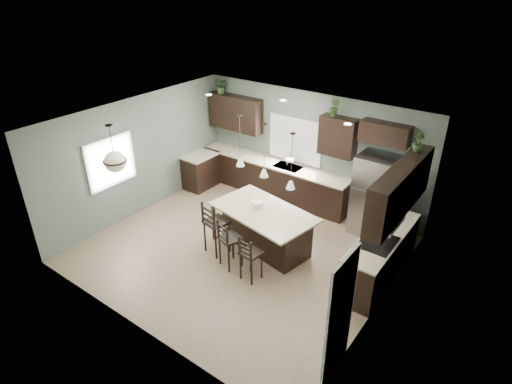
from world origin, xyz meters
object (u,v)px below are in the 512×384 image
(bar_stool_right, at_px, (251,257))
(plant_back_left, at_px, (221,86))
(kitchen_island, at_px, (263,230))
(bar_stool_center, at_px, (231,243))
(refrigerator, at_px, (376,196))
(serving_dish, at_px, (257,204))
(bar_stool_left, at_px, (217,227))

(bar_stool_right, xyz_separation_m, plant_back_left, (-3.31, 3.18, 2.12))
(kitchen_island, height_order, bar_stool_center, bar_stool_center)
(refrigerator, relative_size, kitchen_island, 0.87)
(bar_stool_center, bearing_deg, serving_dish, 107.53)
(refrigerator, bearing_deg, kitchen_island, -129.10)
(kitchen_island, height_order, bar_stool_right, bar_stool_right)
(refrigerator, distance_m, serving_dish, 2.64)
(kitchen_island, distance_m, bar_stool_left, 0.98)
(serving_dish, bearing_deg, bar_stool_left, -126.55)
(refrigerator, xyz_separation_m, bar_stool_left, (-2.31, -2.63, -0.33))
(bar_stool_center, distance_m, bar_stool_right, 0.58)
(serving_dish, relative_size, bar_stool_left, 0.20)
(refrigerator, height_order, bar_stool_left, refrigerator)
(kitchen_island, xyz_separation_m, serving_dish, (-0.20, 0.04, 0.53))
(bar_stool_left, relative_size, bar_stool_right, 1.22)
(bar_stool_left, relative_size, bar_stool_center, 1.12)
(kitchen_island, xyz_separation_m, plant_back_left, (-2.93, 2.23, 2.15))
(refrigerator, relative_size, bar_stool_left, 1.54)
(serving_dish, xyz_separation_m, bar_stool_left, (-0.52, -0.70, -0.40))
(bar_stool_center, relative_size, plant_back_left, 2.54)
(kitchen_island, relative_size, serving_dish, 8.89)
(serving_dish, xyz_separation_m, plant_back_left, (-2.73, 2.19, 1.62))
(refrigerator, bearing_deg, bar_stool_center, -122.18)
(bar_stool_right, distance_m, plant_back_left, 5.06)
(bar_stool_center, bearing_deg, bar_stool_left, 175.72)
(kitchen_island, distance_m, plant_back_left, 4.26)
(bar_stool_center, bearing_deg, refrigerator, 74.43)
(kitchen_island, bearing_deg, serving_dish, 180.00)
(serving_dish, xyz_separation_m, bar_stool_center, (0.01, -0.90, -0.46))
(refrigerator, height_order, kitchen_island, refrigerator)
(refrigerator, xyz_separation_m, plant_back_left, (-4.53, 0.26, 1.69))
(bar_stool_center, distance_m, plant_back_left, 4.62)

